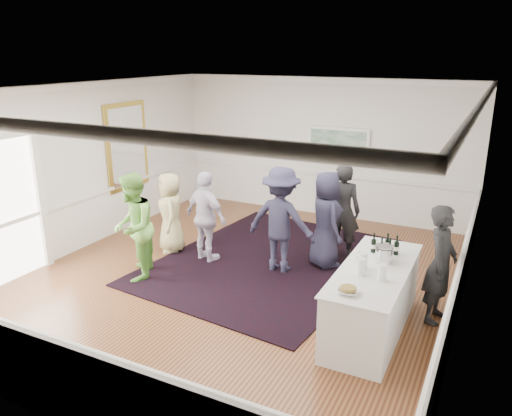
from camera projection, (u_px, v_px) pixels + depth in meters
The scene contains 22 objects.
floor at pixel (241, 277), 8.65m from camera, with size 8.00×8.00×0.00m, color brown.
ceiling at pixel (239, 88), 7.68m from camera, with size 7.00×8.00×0.02m, color white.
wall_left at pixel (81, 167), 9.66m from camera, with size 0.02×8.00×3.20m, color white.
wall_right at pixel (470, 219), 6.67m from camera, with size 0.02×8.00×3.20m, color white.
wall_back at pixel (322, 148), 11.58m from camera, with size 7.00×0.02×3.20m, color white.
wall_front at pixel (42, 287), 4.76m from camera, with size 7.00×0.02×3.20m, color white.
wainscoting at pixel (241, 250), 8.50m from camera, with size 7.00×8.00×1.00m, color white, non-canonical shape.
mirror at pixel (127, 146), 10.69m from camera, with size 0.05×1.25×1.85m.
landscape_painting at pixel (338, 142), 11.31m from camera, with size 1.44×0.06×0.66m.
area_rug at pixel (269, 261), 9.29m from camera, with size 3.57×4.68×0.02m, color black.
serving_table at pixel (373, 299), 6.89m from camera, with size 0.89×2.33×0.94m.
bartender at pixel (441, 264), 7.04m from camera, with size 0.63×0.42×1.74m, color black.
guest_tan at pixel (171, 213), 9.59m from camera, with size 0.76×0.50×1.56m, color tan.
guest_green at pixel (133, 227), 8.37m from camera, with size 0.90×0.70×1.85m, color #6BB046.
guest_lilac at pixel (206, 217), 9.10m from camera, with size 0.99×0.41×1.70m, color silver.
guest_dark_a at pixel (281, 220), 8.66m from camera, with size 1.22×0.70×1.89m, color #232239.
guest_dark_b at pixel (342, 211), 9.27m from camera, with size 0.66×0.44×1.82m, color black.
guest_navy at pixel (326, 220), 8.89m from camera, with size 0.86×0.56×1.75m, color #232239.
wine_bottles at pixel (386, 245), 7.14m from camera, with size 0.39×0.27×0.31m.
juice_pitchers at pixel (369, 266), 6.52m from camera, with size 0.43×0.37×0.24m.
ice_bucket at pixel (384, 255), 6.89m from camera, with size 0.26×0.26×0.24m, color silver.
nut_bowl at pixel (348, 290), 6.04m from camera, with size 0.27×0.27×0.08m.
Camera 1 is at (3.76, -6.94, 3.75)m, focal length 35.00 mm.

